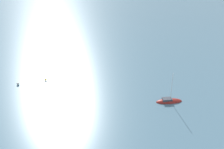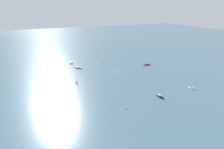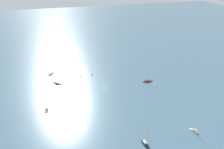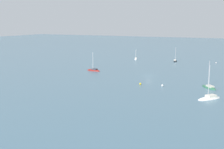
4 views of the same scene
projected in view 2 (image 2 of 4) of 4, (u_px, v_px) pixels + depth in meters
name	position (u px, v px, depth m)	size (l,w,h in m)	color
ground_plane	(117.00, 69.00, 133.00)	(600.00, 600.00, 0.00)	slate
sailboat_0	(79.00, 68.00, 134.71)	(7.33, 6.85, 9.80)	#2D6647
sailboat_1	(160.00, 97.00, 91.97)	(6.01, 2.39, 8.68)	black
sailboat_2	(77.00, 83.00, 109.19)	(4.75, 2.63, 6.10)	white
sailboat_3	(192.00, 89.00, 101.30)	(4.74, 2.99, 6.52)	white
sailboat_4	(147.00, 65.00, 142.29)	(3.25, 7.19, 9.17)	maroon
sailboat_5	(71.00, 63.00, 146.82)	(8.14, 7.04, 10.70)	white
mooring_buoy_0	(104.00, 62.00, 147.78)	(0.72, 0.72, 0.72)	yellow
mooring_buoy_1	(95.00, 64.00, 144.31)	(0.76, 0.76, 0.76)	white
mooring_buoy_2	(126.00, 108.00, 81.65)	(0.64, 0.64, 0.64)	white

